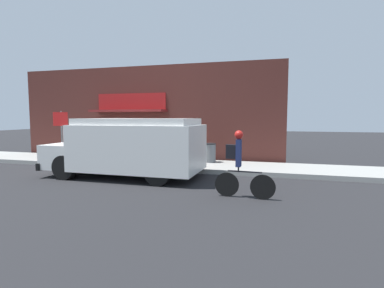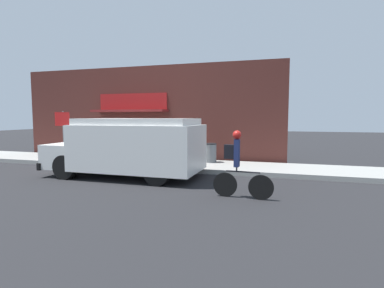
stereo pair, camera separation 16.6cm
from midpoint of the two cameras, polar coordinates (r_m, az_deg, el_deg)
The scene contains 7 objects.
ground_plane at distance 12.31m, azimuth -15.00°, elevation -4.65°, with size 70.00×70.00×0.00m, color #232326.
sidewalk at distance 13.33m, azimuth -12.33°, elevation -3.47°, with size 28.00×2.42×0.17m.
storefront at distance 14.51m, azimuth -9.80°, elevation 5.77°, with size 13.13×0.99×4.44m.
school_bus at distance 10.41m, azimuth -12.16°, elevation -0.48°, with size 5.36×2.68×2.01m.
cyclist at distance 7.70m, azimuth 8.51°, elevation -3.88°, with size 1.54×0.22×1.72m.
stop_sign_post at distance 14.45m, azimuth -23.95°, elevation 2.96°, with size 0.45×0.45×2.15m.
trash_bin at distance 12.53m, azimuth 3.01°, elevation -1.67°, with size 0.51×0.51×0.80m.
Camera 1 is at (6.21, -10.40, 2.06)m, focal length 28.00 mm.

